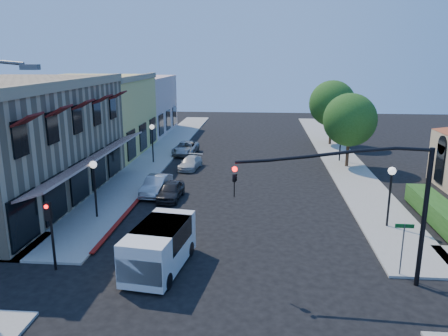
# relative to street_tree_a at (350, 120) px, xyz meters

# --- Properties ---
(ground) EXTENTS (120.00, 120.00, 0.00)m
(ground) POSITION_rel_street_tree_a_xyz_m (-8.80, -22.00, -4.19)
(ground) COLOR black
(ground) RESTS_ON ground
(sidewalk_left) EXTENTS (3.50, 50.00, 0.12)m
(sidewalk_left) POSITION_rel_street_tree_a_xyz_m (-17.55, 5.00, -4.13)
(sidewalk_left) COLOR gray
(sidewalk_left) RESTS_ON ground
(sidewalk_right) EXTENTS (3.50, 50.00, 0.12)m
(sidewalk_right) POSITION_rel_street_tree_a_xyz_m (-0.05, 5.00, -4.13)
(sidewalk_right) COLOR gray
(sidewalk_right) RESTS_ON ground
(curb_red_strip) EXTENTS (0.25, 10.00, 0.06)m
(curb_red_strip) POSITION_rel_street_tree_a_xyz_m (-15.70, -14.00, -4.19)
(curb_red_strip) COLOR maroon
(curb_red_strip) RESTS_ON ground
(corner_brick_building) EXTENTS (11.77, 18.20, 8.10)m
(corner_brick_building) POSITION_rel_street_tree_a_xyz_m (-24.25, -11.00, -0.19)
(corner_brick_building) COLOR tan
(corner_brick_building) RESTS_ON ground
(yellow_stucco_building) EXTENTS (10.00, 12.00, 7.60)m
(yellow_stucco_building) POSITION_rel_street_tree_a_xyz_m (-24.30, 4.00, -0.39)
(yellow_stucco_building) COLOR #E0C964
(yellow_stucco_building) RESTS_ON ground
(pink_stucco_building) EXTENTS (10.00, 12.00, 7.00)m
(pink_stucco_building) POSITION_rel_street_tree_a_xyz_m (-24.30, 16.00, -0.69)
(pink_stucco_building) COLOR #CEAB9C
(pink_stucco_building) RESTS_ON ground
(hedge) EXTENTS (1.40, 8.00, 1.10)m
(hedge) POSITION_rel_street_tree_a_xyz_m (2.90, -13.00, -4.19)
(hedge) COLOR #204E16
(hedge) RESTS_ON ground
(street_tree_a) EXTENTS (4.56, 4.56, 6.48)m
(street_tree_a) POSITION_rel_street_tree_a_xyz_m (0.00, 0.00, 0.00)
(street_tree_a) COLOR #382616
(street_tree_a) RESTS_ON ground
(street_tree_b) EXTENTS (4.94, 4.94, 7.02)m
(street_tree_b) POSITION_rel_street_tree_a_xyz_m (0.00, 10.00, 0.35)
(street_tree_b) COLOR #382616
(street_tree_b) RESTS_ON ground
(signal_mast_arm) EXTENTS (8.01, 0.39, 6.00)m
(signal_mast_arm) POSITION_rel_street_tree_a_xyz_m (-2.94, -20.50, -0.11)
(signal_mast_arm) COLOR black
(signal_mast_arm) RESTS_ON ground
(secondary_signal) EXTENTS (0.28, 0.42, 3.32)m
(secondary_signal) POSITION_rel_street_tree_a_xyz_m (-16.80, -20.59, -1.88)
(secondary_signal) COLOR black
(secondary_signal) RESTS_ON ground
(street_name_sign) EXTENTS (0.80, 0.06, 2.50)m
(street_name_sign) POSITION_rel_street_tree_a_xyz_m (-1.30, -19.80, -2.50)
(street_name_sign) COLOR #595B5E
(street_name_sign) RESTS_ON ground
(lamppost_left_near) EXTENTS (0.44, 0.44, 3.57)m
(lamppost_left_near) POSITION_rel_street_tree_a_xyz_m (-17.30, -14.00, -1.46)
(lamppost_left_near) COLOR black
(lamppost_left_near) RESTS_ON ground
(lamppost_left_far) EXTENTS (0.44, 0.44, 3.57)m
(lamppost_left_far) POSITION_rel_street_tree_a_xyz_m (-17.30, 0.00, -1.46)
(lamppost_left_far) COLOR black
(lamppost_left_far) RESTS_ON ground
(lamppost_right_near) EXTENTS (0.44, 0.44, 3.57)m
(lamppost_right_near) POSITION_rel_street_tree_a_xyz_m (-0.30, -14.00, -1.46)
(lamppost_right_near) COLOR black
(lamppost_right_near) RESTS_ON ground
(lamppost_right_far) EXTENTS (0.44, 0.44, 3.57)m
(lamppost_right_far) POSITION_rel_street_tree_a_xyz_m (-0.30, 2.00, -1.46)
(lamppost_right_far) COLOR black
(lamppost_right_far) RESTS_ON ground
(white_van) EXTENTS (2.65, 4.95, 2.09)m
(white_van) POSITION_rel_street_tree_a_xyz_m (-12.05, -20.05, -2.99)
(white_van) COLOR silver
(white_van) RESTS_ON ground
(parked_car_a) EXTENTS (1.57, 3.58, 1.20)m
(parked_car_a) POSITION_rel_street_tree_a_xyz_m (-13.60, -10.00, -3.59)
(parked_car_a) COLOR black
(parked_car_a) RESTS_ON ground
(parked_car_b) EXTENTS (1.65, 4.07, 1.31)m
(parked_car_b) POSITION_rel_street_tree_a_xyz_m (-14.84, -9.00, -3.54)
(parked_car_b) COLOR #AFB1B4
(parked_car_b) RESTS_ON ground
(parked_car_c) EXTENTS (1.92, 3.76, 1.04)m
(parked_car_c) POSITION_rel_street_tree_a_xyz_m (-13.60, -1.65, -3.67)
(parked_car_c) COLOR #B9B9B7
(parked_car_c) RESTS_ON ground
(parked_car_d) EXTENTS (2.31, 4.61, 1.25)m
(parked_car_d) POSITION_rel_street_tree_a_xyz_m (-15.00, 4.00, -3.57)
(parked_car_d) COLOR gray
(parked_car_d) RESTS_ON ground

